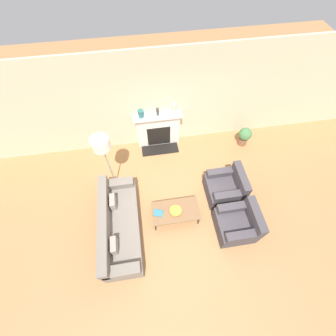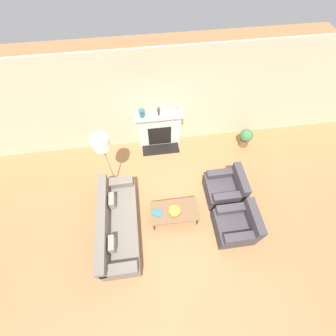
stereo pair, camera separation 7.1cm
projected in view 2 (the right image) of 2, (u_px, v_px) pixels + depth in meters
name	position (u px, v px, depth m)	size (l,w,h in m)	color
ground_plane	(179.00, 214.00, 5.69)	(18.00, 18.00, 0.00)	#A87547
wall_back	(166.00, 102.00, 5.84)	(18.00, 0.06, 2.90)	beige
fireplace	(159.00, 130.00, 6.49)	(1.34, 0.59, 1.14)	silver
couch	(117.00, 225.00, 5.21)	(0.83, 2.23, 0.83)	slate
armchair_near	(237.00, 225.00, 5.20)	(0.87, 0.85, 0.85)	#423D42
armchair_far	(225.00, 188.00, 5.73)	(0.87, 0.85, 0.85)	#423D42
coffee_table	(175.00, 211.00, 5.35)	(1.13, 0.60, 0.38)	brown
bowl	(175.00, 211.00, 5.27)	(0.27, 0.27, 0.09)	gold
book	(157.00, 213.00, 5.29)	(0.26, 0.23, 0.02)	teal
floor_lamp	(102.00, 147.00, 4.87)	(0.41, 0.41, 1.86)	gray
mantel_vase_left	(142.00, 113.00, 5.89)	(0.15, 0.15, 0.22)	#28666B
mantel_vase_center_left	(159.00, 112.00, 5.92)	(0.07, 0.07, 0.23)	#3D383D
mantel_vase_center_right	(176.00, 109.00, 5.91)	(0.12, 0.12, 0.33)	beige
potted_plant	(246.00, 137.00, 6.62)	(0.38, 0.38, 0.62)	brown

